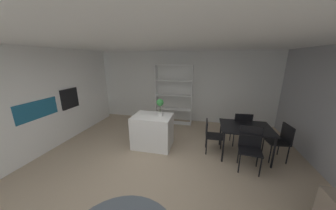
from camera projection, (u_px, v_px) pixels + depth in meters
name	position (u px, v px, depth m)	size (l,w,h in m)	color
ground_plane	(152.00, 168.00, 3.67)	(9.93, 9.93, 0.00)	tan
ceiling_slab	(148.00, 41.00, 2.95)	(7.21, 6.50, 0.06)	white
back_partition	(178.00, 87.00, 6.33)	(7.21, 0.06, 2.65)	silver
tall_cabinet_run_left	(25.00, 103.00, 4.01)	(0.65, 5.87, 2.65)	white
cabinet_niche_splashback	(38.00, 110.00, 3.99)	(0.01, 1.05, 0.44)	#1E6084
built_in_oven	(70.00, 98.00, 4.89)	(0.06, 0.60, 0.59)	black
kitchen_island	(153.00, 131.00, 4.53)	(1.04, 0.77, 0.89)	white
potted_plant_on_island	(160.00, 105.00, 4.35)	(0.19, 0.19, 0.46)	white
open_bookshelf	(174.00, 95.00, 6.02)	(1.34, 0.31, 2.17)	white
dining_table	(246.00, 129.00, 4.00)	(1.18, 0.93, 0.78)	black
dining_chair_near	(250.00, 144.00, 3.58)	(0.50, 0.47, 0.95)	black
dining_chair_window_side	(281.00, 139.00, 3.88)	(0.49, 0.50, 0.89)	black
dining_chair_island_side	(211.00, 133.00, 4.22)	(0.47, 0.43, 0.85)	black
dining_chair_far	(241.00, 127.00, 4.49)	(0.49, 0.45, 0.97)	black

